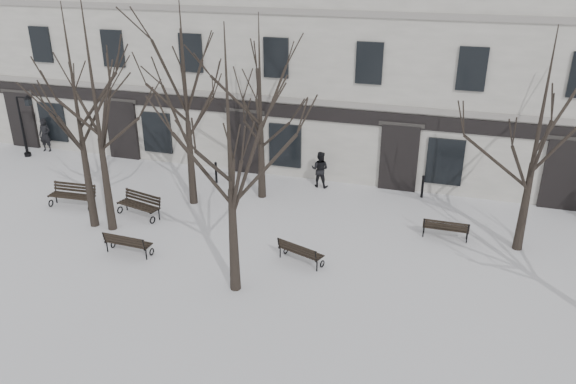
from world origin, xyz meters
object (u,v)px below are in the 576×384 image
at_px(lamp_post, 25,121).
at_px(bench_3, 140,204).
at_px(tree_0, 75,94).
at_px(bench_0, 73,195).
at_px(bench_1, 127,243).
at_px(tree_2, 229,134).
at_px(bench_4, 446,228).
at_px(tree_1, 93,90).
at_px(bench_2, 300,251).

bearing_deg(lamp_post, bench_3, -26.24).
relative_size(tree_0, bench_0, 4.21).
bearing_deg(bench_3, bench_1, -53.16).
height_order(tree_2, bench_4, tree_2).
bearing_deg(tree_0, bench_3, 44.72).
bearing_deg(bench_1, tree_0, -30.46).
distance_m(tree_2, bench_1, 6.34).
distance_m(tree_1, bench_2, 8.88).
xyz_separation_m(bench_0, bench_1, (4.26, -2.78, -0.07)).
relative_size(bench_2, lamp_post, 0.52).
bearing_deg(lamp_post, tree_2, -29.16).
bearing_deg(tree_0, tree_1, -2.92).
height_order(tree_0, bench_3, tree_0).
distance_m(tree_2, lamp_post, 16.77).
height_order(bench_0, bench_1, bench_0).
height_order(bench_1, bench_2, bench_1).
distance_m(bench_0, bench_1, 5.09).
xyz_separation_m(tree_0, bench_3, (1.25, 1.23, -4.58)).
distance_m(tree_1, lamp_post, 10.72).
distance_m(bench_0, bench_3, 3.07).
bearing_deg(bench_0, bench_2, -12.34).
relative_size(bench_1, bench_4, 1.04).
distance_m(tree_1, bench_1, 5.32).
relative_size(bench_3, bench_4, 1.20).
xyz_separation_m(tree_1, bench_0, (-2.63, 1.26, -4.77)).
relative_size(tree_0, bench_1, 4.86).
relative_size(tree_0, lamp_post, 2.55).
height_order(bench_0, bench_2, bench_0).
bearing_deg(bench_0, tree_0, -37.26).
bearing_deg(bench_0, bench_4, 2.87).
bearing_deg(tree_2, bench_0, 157.02).
height_order(tree_1, lamp_post, tree_1).
bearing_deg(bench_3, tree_2, -19.81).
height_order(tree_2, lamp_post, tree_2).
distance_m(tree_0, tree_1, 0.83).
bearing_deg(bench_0, lamp_post, 139.40).
distance_m(tree_1, bench_4, 13.24).
distance_m(bench_2, lamp_post, 17.00).
bearing_deg(bench_3, tree_0, -121.55).
xyz_separation_m(tree_0, lamp_post, (-7.62, 5.61, -3.24)).
bearing_deg(bench_1, bench_4, -154.88).
height_order(tree_0, bench_4, tree_0).
xyz_separation_m(tree_2, bench_1, (-4.32, 0.87, -4.55)).
relative_size(bench_2, bench_3, 0.86).
relative_size(tree_0, tree_2, 1.02).
bearing_deg(tree_2, bench_3, 146.46).
distance_m(bench_0, bench_2, 10.18).
bearing_deg(bench_4, bench_0, 6.40).
bearing_deg(lamp_post, bench_2, -20.57).
relative_size(tree_1, bench_1, 5.05).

